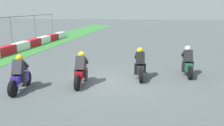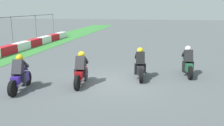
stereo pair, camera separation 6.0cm
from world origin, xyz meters
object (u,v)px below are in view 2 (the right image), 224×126
(rider_lane_c, at_px, (81,71))
(rider_lane_d, at_px, (20,76))
(rider_lane_b, at_px, (140,66))
(rider_lane_a, at_px, (188,63))

(rider_lane_c, height_order, rider_lane_d, same)
(rider_lane_b, bearing_deg, rider_lane_d, 110.82)
(rider_lane_a, xyz_separation_m, rider_lane_d, (-3.72, 7.05, 0.00))
(rider_lane_d, bearing_deg, rider_lane_c, -70.11)
(rider_lane_b, bearing_deg, rider_lane_c, 112.85)
(rider_lane_a, relative_size, rider_lane_b, 1.00)
(rider_lane_c, distance_m, rider_lane_d, 2.55)
(rider_lane_c, bearing_deg, rider_lane_b, -61.81)
(rider_lane_d, bearing_deg, rider_lane_a, -69.95)
(rider_lane_c, relative_size, rider_lane_d, 1.00)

